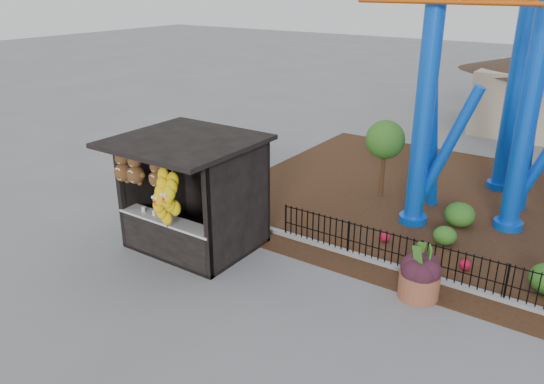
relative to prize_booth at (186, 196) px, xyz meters
The scene contains 9 objects.
ground 3.52m from the prize_booth, 16.31° to the right, with size 120.00×120.00×0.00m, color slate.
mulch_bed 10.12m from the prize_booth, 45.29° to the left, with size 18.00×12.00×0.02m, color #331E11.
curb 7.50m from the prize_booth, 16.69° to the left, with size 18.00×0.18×0.12m, color gray.
prize_booth is the anchor object (origin of this frame).
picket_fence 8.28m from the prize_booth, 14.89° to the left, with size 12.20×0.06×1.00m, color black, non-canonical shape.
terracotta_planter 6.36m from the prize_booth, 11.15° to the left, with size 0.95×0.95×0.63m, color brown.
planter_foliage 6.27m from the prize_booth, 11.15° to the left, with size 0.70×0.70×0.64m, color black.
potted_plant 6.57m from the prize_booth, 13.24° to the left, with size 0.71×0.61×0.79m, color #1C4C16.
landscaping 9.26m from the prize_booth, 28.91° to the left, with size 7.72×3.46×0.72m.
Camera 1 is at (6.28, -8.62, 6.90)m, focal length 35.00 mm.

